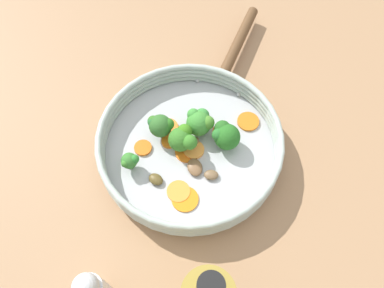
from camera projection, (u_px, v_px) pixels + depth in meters
ground_plane at (192, 152)px, 0.70m from camera, size 4.00×4.00×0.00m
skillet at (192, 150)px, 0.69m from camera, size 0.32×0.32×0.02m
skillet_rim_wall at (192, 142)px, 0.66m from camera, size 0.33×0.33×0.04m
skillet_handle at (240, 44)px, 0.79m from camera, size 0.10×0.21×0.02m
skillet_rivet_left at (241, 94)px, 0.74m from camera, size 0.01×0.01×0.01m
skillet_rivet_right at (199, 81)px, 0.75m from camera, size 0.01×0.01×0.01m
carrot_slice_0 at (187, 199)px, 0.63m from camera, size 0.05×0.05×0.00m
carrot_slice_1 at (145, 147)px, 0.68m from camera, size 0.04×0.04×0.01m
carrot_slice_2 at (172, 141)px, 0.69m from camera, size 0.03×0.03×0.00m
carrot_slice_3 at (170, 127)px, 0.70m from camera, size 0.05×0.05×0.01m
carrot_slice_4 at (222, 131)px, 0.70m from camera, size 0.04×0.04×0.01m
carrot_slice_5 at (181, 191)px, 0.64m from camera, size 0.04×0.04×0.00m
carrot_slice_6 at (179, 135)px, 0.69m from camera, size 0.04×0.04×0.00m
carrot_slice_7 at (250, 121)px, 0.71m from camera, size 0.05×0.05×0.00m
carrot_slice_8 at (196, 150)px, 0.68m from camera, size 0.04×0.04×0.01m
carrot_slice_9 at (189, 152)px, 0.68m from camera, size 0.06×0.06×0.00m
broccoli_floret_0 at (132, 161)px, 0.64m from camera, size 0.03×0.03×0.04m
broccoli_floret_1 at (228, 135)px, 0.66m from camera, size 0.05×0.05×0.05m
broccoli_floret_2 at (184, 139)px, 0.65m from camera, size 0.05×0.05×0.05m
broccoli_floret_3 at (202, 122)px, 0.68m from camera, size 0.05×0.05×0.05m
broccoli_floret_4 at (162, 125)px, 0.67m from camera, size 0.05×0.04×0.05m
mushroom_piece_0 at (196, 141)px, 0.68m from camera, size 0.03×0.03×0.01m
mushroom_piece_1 at (197, 167)px, 0.66m from camera, size 0.03×0.04×0.01m
mushroom_piece_2 at (213, 175)px, 0.65m from camera, size 0.03×0.02×0.01m
mushroom_piece_3 at (158, 179)px, 0.65m from camera, size 0.03×0.03×0.01m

